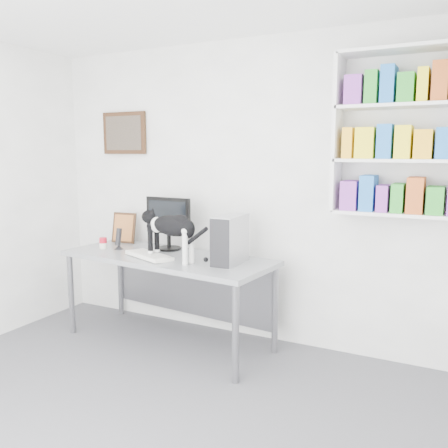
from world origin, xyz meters
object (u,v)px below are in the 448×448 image
object	(u,v)px
speaker	(119,238)
leaning_print	(124,227)
monitor	(169,223)
pc_tower	(230,240)
bookshelf	(405,133)
desk	(168,299)
soup_can	(103,243)
keyboard	(149,255)
cat	(172,237)

from	to	relation	value
speaker	leaning_print	xyz separation A→B (m)	(-0.16, 0.28, 0.05)
monitor	leaning_print	xyz separation A→B (m)	(-0.59, 0.08, -0.09)
leaning_print	pc_tower	bearing A→B (deg)	-19.36
speaker	bookshelf	bearing A→B (deg)	29.79
bookshelf	speaker	distance (m)	2.64
bookshelf	desk	world-z (taller)	bookshelf
soup_can	bookshelf	bearing A→B (deg)	8.22
speaker	soup_can	size ratio (longest dim) A/B	1.99
keyboard	leaning_print	xyz separation A→B (m)	(-0.63, 0.45, 0.14)
cat	bookshelf	bearing A→B (deg)	28.08
speaker	leaning_print	distance (m)	0.33
desk	leaning_print	distance (m)	0.96
leaning_print	soup_can	xyz separation A→B (m)	(0.01, -0.32, -0.11)
speaker	desk	bearing A→B (deg)	19.94
desk	monitor	xyz separation A→B (m)	(-0.12, 0.22, 0.65)
cat	pc_tower	bearing A→B (deg)	29.08
keyboard	pc_tower	bearing A→B (deg)	32.47
bookshelf	keyboard	world-z (taller)	bookshelf
desk	pc_tower	distance (m)	0.87
speaker	cat	distance (m)	0.74
speaker	monitor	bearing A→B (deg)	47.11
monitor	soup_can	world-z (taller)	monitor
leaning_print	cat	bearing A→B (deg)	-34.12
monitor	pc_tower	xyz separation A→B (m)	(0.75, -0.23, -0.05)
monitor	desk	bearing A→B (deg)	-59.35
bookshelf	leaning_print	size ratio (longest dim) A/B	3.94
pc_tower	soup_can	distance (m)	1.34
desk	speaker	size ratio (longest dim) A/B	9.32
leaning_print	cat	size ratio (longest dim) A/B	0.48
desk	monitor	bearing A→B (deg)	124.97
soup_can	monitor	bearing A→B (deg)	22.64
keyboard	cat	bearing A→B (deg)	17.84
pc_tower	keyboard	bearing A→B (deg)	-171.65
bookshelf	keyboard	bearing A→B (deg)	-165.91
monitor	cat	distance (m)	0.48
desk	pc_tower	bearing A→B (deg)	4.72
cat	leaning_print	bearing A→B (deg)	163.52
desk	cat	size ratio (longest dim) A/B	2.93
bookshelf	cat	bearing A→B (deg)	-163.40
speaker	leaning_print	world-z (taller)	leaning_print
speaker	keyboard	bearing A→B (deg)	2.71
desk	leaning_print	size ratio (longest dim) A/B	6.15
monitor	leaning_print	size ratio (longest dim) A/B	1.59
keyboard	speaker	world-z (taller)	speaker
desk	leaning_print	xyz separation A→B (m)	(-0.71, 0.30, 0.56)
bookshelf	monitor	size ratio (longest dim) A/B	2.47
pc_tower	soup_can	xyz separation A→B (m)	(-1.34, -0.01, -0.15)
monitor	pc_tower	distance (m)	0.79
monitor	cat	world-z (taller)	monitor
pc_tower	speaker	xyz separation A→B (m)	(-1.18, 0.03, -0.09)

